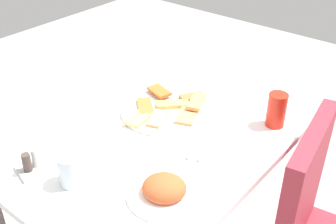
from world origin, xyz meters
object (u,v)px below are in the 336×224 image
Objects in this scene: pide_platter at (168,109)px; condiment_caddy at (33,165)px; drinking_glass at (71,170)px; spoon at (220,153)px; soda_can at (277,110)px; dining_table at (168,146)px; paper_napkin at (215,152)px; salad_plate_greens at (164,190)px; fork at (210,148)px.

condiment_caddy is at bearing -10.83° from pide_platter.
spoon is at bearing 146.19° from drinking_glass.
condiment_caddy is at bearing -33.01° from soda_can.
dining_table is 10.71× the size of condiment_caddy.
drinking_glass is 0.45m from paper_napkin.
salad_plate_greens is at bearing 37.39° from dining_table.
drinking_glass is (0.64, -0.31, -0.01)m from soda_can.
spoon is (0.03, 0.23, 0.10)m from dining_table.
condiment_caddy reaches higher than salad_plate_greens.
fork is at bearing 150.08° from drinking_glass.
condiment_caddy reaches higher than spoon.
dining_table is 0.25m from spoon.
salad_plate_greens is at bearing 37.89° from pide_platter.
fork reaches higher than dining_table.
pide_platter is at bearing -64.34° from soda_can.
soda_can reaches higher than fork.
soda_can reaches higher than drinking_glass.
pide_platter is 1.88× the size of fork.
dining_table is 7.14× the size of spoon.
paper_napkin reaches higher than dining_table.
drinking_glass is at bearing -3.49° from dining_table.
condiment_caddy reaches higher than pide_platter.
dining_table is 12.12× the size of drinking_glass.
dining_table is 5.54× the size of salad_plate_greens.
soda_can is 0.71m from drinking_glass.
salad_plate_greens is 0.26m from paper_napkin.
condiment_caddy is (0.17, -0.37, 0.00)m from salad_plate_greens.
condiment_caddy is (0.45, -0.16, 0.11)m from dining_table.
fork is at bearing -67.79° from spoon.
spoon is (-0.26, 0.02, -0.02)m from salad_plate_greens.
paper_napkin is (0.10, 0.27, -0.01)m from pide_platter.
fork is (0.26, -0.09, -0.06)m from soda_can.
soda_can is (-0.52, 0.07, 0.04)m from salad_plate_greens.
fork is (-0.38, 0.22, -0.04)m from drinking_glass.
drinking_glass is 0.46m from spoon.
drinking_glass is at bearing -12.23° from fork.
salad_plate_greens is at bearing 117.71° from drinking_glass.
condiment_caddy is (0.42, -0.35, 0.02)m from fork.
drinking_glass is (0.48, 0.03, 0.04)m from pide_platter.
dining_table is at bearing 39.87° from pide_platter.
salad_plate_greens is 1.29× the size of spoon.
paper_napkin is at bearing 70.59° from pide_platter.
paper_napkin is 0.85× the size of spoon.
drinking_glass is (0.13, -0.24, 0.03)m from salad_plate_greens.
salad_plate_greens is (0.35, 0.27, 0.01)m from pide_platter.
spoon is at bearing -11.96° from soda_can.
condiment_caddy is (0.04, -0.13, -0.03)m from drinking_glass.
soda_can is 1.11× the size of condiment_caddy.
spoon is 0.57m from condiment_caddy.
soda_can is at bearing 172.19° from salad_plate_greens.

